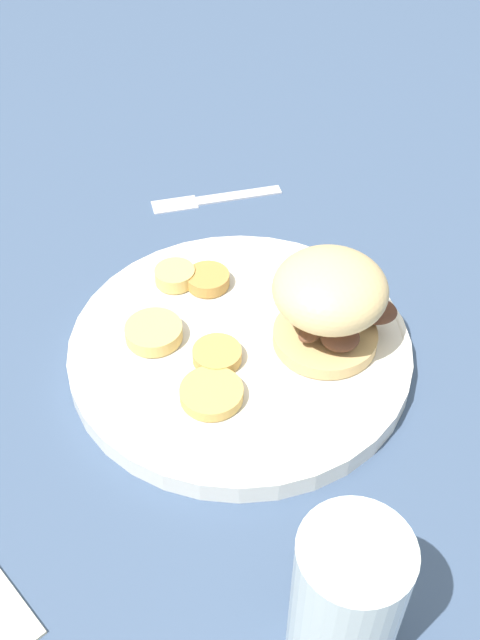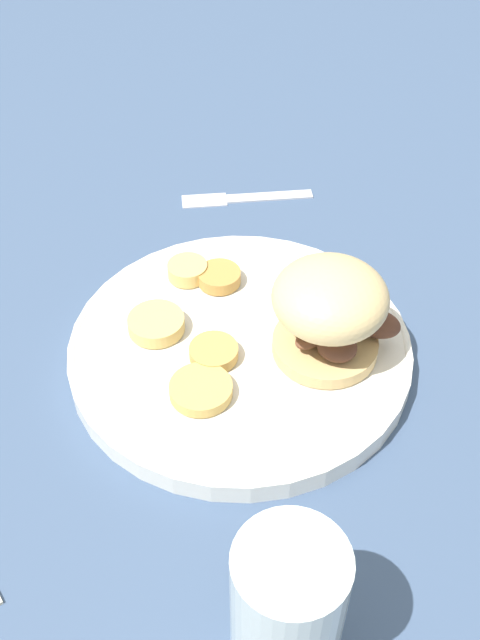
# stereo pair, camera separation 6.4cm
# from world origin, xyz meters

# --- Properties ---
(ground_plane) EXTENTS (4.00, 4.00, 0.00)m
(ground_plane) POSITION_xyz_m (0.00, 0.00, 0.00)
(ground_plane) COLOR #3D5170
(dinner_plate) EXTENTS (0.30, 0.30, 0.02)m
(dinner_plate) POSITION_xyz_m (0.00, 0.00, 0.01)
(dinner_plate) COLOR white
(dinner_plate) RESTS_ON ground_plane
(sandwich) EXTENTS (0.10, 0.12, 0.09)m
(sandwich) POSITION_xyz_m (0.03, 0.07, 0.07)
(sandwich) COLOR tan
(sandwich) RESTS_ON dinner_plate
(potato_round_0) EXTENTS (0.04, 0.04, 0.01)m
(potato_round_0) POSITION_xyz_m (-0.08, -0.00, 0.03)
(potato_round_0) COLOR #BC8942
(potato_round_0) RESTS_ON dinner_plate
(potato_round_1) EXTENTS (0.05, 0.05, 0.01)m
(potato_round_1) POSITION_xyz_m (0.05, -0.05, 0.03)
(potato_round_1) COLOR tan
(potato_round_1) RESTS_ON dinner_plate
(potato_round_2) EXTENTS (0.04, 0.04, 0.01)m
(potato_round_2) POSITION_xyz_m (0.01, -0.03, 0.03)
(potato_round_2) COLOR tan
(potato_round_2) RESTS_ON dinner_plate
(potato_round_3) EXTENTS (0.04, 0.04, 0.01)m
(potato_round_3) POSITION_xyz_m (-0.10, -0.03, 0.03)
(potato_round_3) COLOR #DBB766
(potato_round_3) RESTS_ON dinner_plate
(potato_round_4) EXTENTS (0.05, 0.05, 0.01)m
(potato_round_4) POSITION_xyz_m (-0.03, -0.07, 0.03)
(potato_round_4) COLOR #DBB766
(potato_round_4) RESTS_ON dinner_plate
(fork) EXTENTS (0.04, 0.15, 0.00)m
(fork) POSITION_xyz_m (-0.24, 0.07, 0.00)
(fork) COLOR silver
(fork) RESTS_ON ground_plane
(drinking_glass) EXTENTS (0.07, 0.07, 0.12)m
(drinking_glass) POSITION_xyz_m (0.26, -0.04, 0.06)
(drinking_glass) COLOR silver
(drinking_glass) RESTS_ON ground_plane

